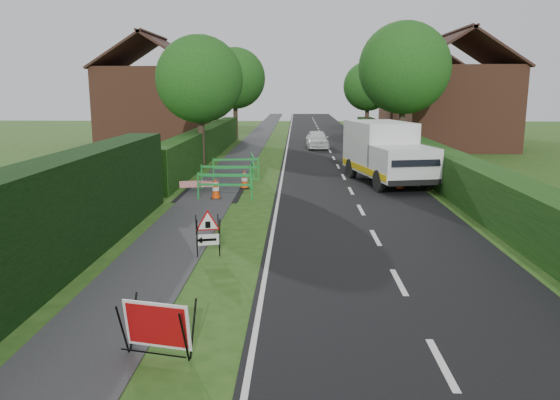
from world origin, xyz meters
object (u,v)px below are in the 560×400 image
object	(u,v)px
red_rect_sign	(157,326)
works_van	(386,151)
hatchback_car	(317,139)
triangle_sign	(207,230)

from	to	relation	value
red_rect_sign	works_van	bearing A→B (deg)	82.71
hatchback_car	red_rect_sign	bearing A→B (deg)	-98.74
works_van	hatchback_car	size ratio (longest dim) A/B	1.66
triangle_sign	hatchback_car	distance (m)	25.18
hatchback_car	works_van	bearing A→B (deg)	-82.31
works_van	hatchback_car	world-z (taller)	works_van
works_van	red_rect_sign	bearing A→B (deg)	-122.76
works_van	hatchback_car	xyz separation A→B (m)	(-2.44, 14.07, -0.76)
triangle_sign	works_van	bearing A→B (deg)	47.61
hatchback_car	triangle_sign	bearing A→B (deg)	-100.22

